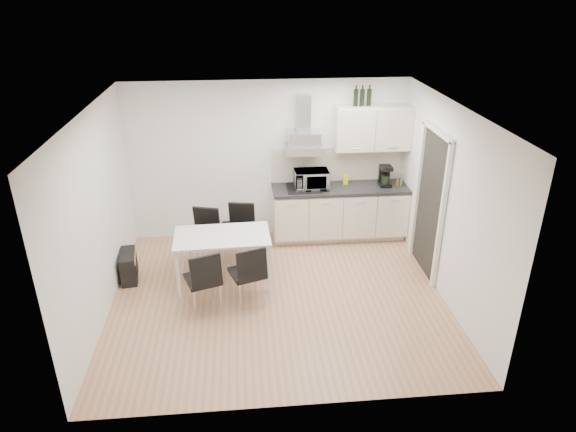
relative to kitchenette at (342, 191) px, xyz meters
name	(u,v)px	position (x,y,z in m)	size (l,w,h in m)	color
ground	(278,297)	(-1.19, -1.73, -0.83)	(4.50, 4.50, 0.00)	tan
wall_back	(268,161)	(-1.19, 0.27, 0.47)	(4.50, 0.10, 2.60)	white
wall_front	(294,300)	(-1.19, -3.73, 0.47)	(4.50, 0.10, 2.60)	white
wall_left	(96,218)	(-3.44, -1.73, 0.47)	(0.10, 4.00, 2.60)	white
wall_right	(448,204)	(1.06, -1.73, 0.47)	(0.10, 4.00, 2.60)	white
ceiling	(277,110)	(-1.19, -1.73, 1.77)	(4.50, 4.50, 0.00)	white
doorway	(429,205)	(1.02, -1.18, 0.22)	(0.08, 1.04, 2.10)	white
kitchenette	(342,191)	(0.00, 0.00, 0.00)	(2.22, 0.64, 2.52)	beige
dining_table	(222,241)	(-1.94, -1.26, -0.17)	(1.35, 0.80, 0.75)	white
chair_far_left	(204,239)	(-2.24, -0.75, -0.39)	(0.44, 0.50, 0.88)	black
chair_far_right	(240,234)	(-1.69, -0.63, -0.39)	(0.44, 0.50, 0.88)	black
chair_near_left	(203,280)	(-2.18, -1.91, -0.39)	(0.44, 0.50, 0.88)	black
chair_near_right	(247,274)	(-1.61, -1.81, -0.39)	(0.44, 0.50, 0.88)	black
guitar_amp	(129,266)	(-3.31, -1.07, -0.62)	(0.29, 0.54, 0.43)	black
floor_speaker	(227,230)	(-1.91, 0.17, -0.70)	(0.15, 0.14, 0.26)	black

